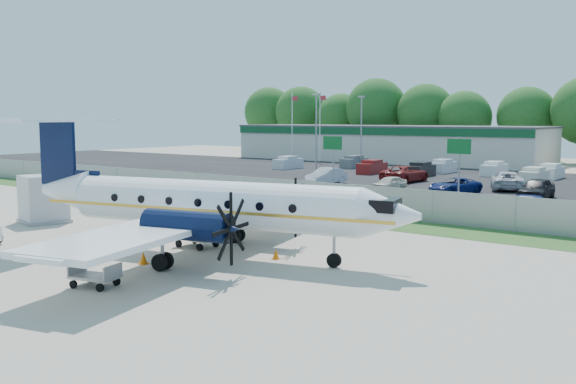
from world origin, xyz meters
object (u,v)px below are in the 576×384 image
Objects in this scene: baggage_cart_near at (197,237)px; baggage_cart_far at (95,276)px; aircraft at (205,203)px; service_container at (44,200)px.

baggage_cart_near reaches higher than baggage_cart_far.
aircraft reaches higher than baggage_cart_far.
baggage_cart_far is 0.62× the size of service_container.
baggage_cart_near is at bearing 146.45° from aircraft.
baggage_cart_far is at bearing -26.32° from service_container.
aircraft is 6.97m from baggage_cart_far.
baggage_cart_far is (0.65, -6.64, -2.01)m from aircraft.
aircraft is 10.03× the size of baggage_cart_near.
service_container reaches higher than baggage_cart_near.
aircraft is at bearing -33.55° from baggage_cart_near.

